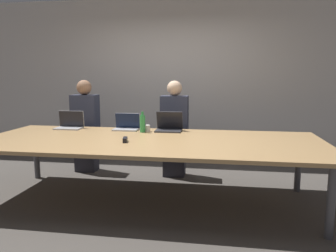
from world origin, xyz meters
name	(u,v)px	position (x,y,z in m)	size (l,w,h in m)	color
ground_plane	(150,201)	(0.00, 0.00, 0.00)	(24.00, 24.00, 0.00)	#4C4742
curtain_wall	(173,82)	(0.00, 1.94, 1.40)	(12.00, 0.06, 2.80)	#BCB7B2
conference_table	(149,143)	(0.00, 0.00, 0.71)	(4.04, 1.64, 0.76)	tan
laptop_far_midleft	(127,125)	(-0.46, 0.64, 0.83)	(0.35, 0.22, 0.23)	#B7B7BC
cup_far_midleft	(143,128)	(-0.20, 0.55, 0.81)	(0.08, 0.08, 0.10)	#232328
bottle_far_midleft	(143,123)	(-0.19, 0.47, 0.88)	(0.07, 0.07, 0.28)	green
laptop_far_left	(70,123)	(-1.28, 0.63, 0.83)	(0.37, 0.24, 0.25)	#B7B7BC
person_far_left	(86,127)	(-1.26, 1.12, 0.70)	(0.40, 0.24, 1.44)	#2D2D38
laptop_far_center	(169,125)	(0.14, 0.64, 0.83)	(0.36, 0.27, 0.27)	#333338
person_far_center	(174,130)	(0.15, 1.07, 0.70)	(0.40, 0.24, 1.43)	#2D2D38
cup_far_center	(147,128)	(-0.15, 0.55, 0.80)	(0.08, 0.08, 0.09)	white
stapler	(125,140)	(-0.24, -0.18, 0.78)	(0.07, 0.16, 0.05)	black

